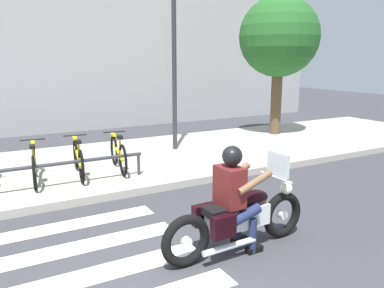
{
  "coord_description": "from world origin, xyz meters",
  "views": [
    {
      "loc": [
        -1.57,
        -3.47,
        2.54
      ],
      "look_at": [
        2.04,
        3.04,
        0.9
      ],
      "focal_mm": 36.64,
      "sensor_mm": 36.0,
      "label": 1
    }
  ],
  "objects_px": {
    "rider": "(235,192)",
    "motorcycle": "(239,217)",
    "bicycle_1": "(34,164)",
    "bicycle_3": "(118,154)",
    "bike_rack": "(62,165)",
    "tree_near_rack": "(279,38)",
    "street_lamp": "(174,47)",
    "bicycle_2": "(78,159)"
  },
  "relations": [
    {
      "from": "bicycle_2",
      "to": "rider",
      "type": "bearing_deg",
      "value": -74.89
    },
    {
      "from": "motorcycle",
      "to": "street_lamp",
      "type": "xyz_separation_m",
      "value": [
        1.69,
        5.25,
        2.35
      ]
    },
    {
      "from": "bicycle_1",
      "to": "bicycle_2",
      "type": "distance_m",
      "value": 0.85
    },
    {
      "from": "rider",
      "to": "bicycle_1",
      "type": "relative_size",
      "value": 0.85
    },
    {
      "from": "motorcycle",
      "to": "bike_rack",
      "type": "distance_m",
      "value": 3.81
    },
    {
      "from": "bicycle_2",
      "to": "tree_near_rack",
      "type": "bearing_deg",
      "value": 13.81
    },
    {
      "from": "bike_rack",
      "to": "tree_near_rack",
      "type": "relative_size",
      "value": 0.72
    },
    {
      "from": "bicycle_1",
      "to": "bicycle_3",
      "type": "relative_size",
      "value": 1.06
    },
    {
      "from": "bike_rack",
      "to": "rider",
      "type": "bearing_deg",
      "value": -66.41
    },
    {
      "from": "bicycle_3",
      "to": "bike_rack",
      "type": "bearing_deg",
      "value": -156.66
    },
    {
      "from": "bicycle_3",
      "to": "bike_rack",
      "type": "xyz_separation_m",
      "value": [
        -1.28,
        -0.55,
        0.05
      ]
    },
    {
      "from": "motorcycle",
      "to": "rider",
      "type": "relative_size",
      "value": 1.56
    },
    {
      "from": "rider",
      "to": "tree_near_rack",
      "type": "relative_size",
      "value": 0.33
    },
    {
      "from": "bicycle_1",
      "to": "street_lamp",
      "type": "height_order",
      "value": "street_lamp"
    },
    {
      "from": "rider",
      "to": "street_lamp",
      "type": "height_order",
      "value": "street_lamp"
    },
    {
      "from": "bicycle_2",
      "to": "bicycle_3",
      "type": "distance_m",
      "value": 0.85
    },
    {
      "from": "bike_rack",
      "to": "tree_near_rack",
      "type": "xyz_separation_m",
      "value": [
        7.09,
        2.19,
        2.59
      ]
    },
    {
      "from": "bicycle_2",
      "to": "bicycle_3",
      "type": "height_order",
      "value": "bicycle_3"
    },
    {
      "from": "tree_near_rack",
      "to": "bicycle_1",
      "type": "bearing_deg",
      "value": -167.71
    },
    {
      "from": "motorcycle",
      "to": "bicycle_3",
      "type": "bearing_deg",
      "value": 94.35
    },
    {
      "from": "bicycle_3",
      "to": "street_lamp",
      "type": "distance_m",
      "value": 3.29
    },
    {
      "from": "bicycle_3",
      "to": "bicycle_1",
      "type": "bearing_deg",
      "value": 179.98
    },
    {
      "from": "motorcycle",
      "to": "bicycle_3",
      "type": "xyz_separation_m",
      "value": [
        -0.31,
        4.02,
        0.04
      ]
    },
    {
      "from": "street_lamp",
      "to": "tree_near_rack",
      "type": "distance_m",
      "value": 3.85
    },
    {
      "from": "bicycle_1",
      "to": "tree_near_rack",
      "type": "distance_m",
      "value": 8.13
    },
    {
      "from": "street_lamp",
      "to": "bicycle_1",
      "type": "bearing_deg",
      "value": -161.53
    },
    {
      "from": "bicycle_1",
      "to": "street_lamp",
      "type": "relative_size",
      "value": 0.36
    },
    {
      "from": "rider",
      "to": "tree_near_rack",
      "type": "xyz_separation_m",
      "value": [
        5.57,
        5.65,
        2.31
      ]
    },
    {
      "from": "bicycle_1",
      "to": "tree_near_rack",
      "type": "relative_size",
      "value": 0.39
    },
    {
      "from": "bike_rack",
      "to": "tree_near_rack",
      "type": "height_order",
      "value": "tree_near_rack"
    },
    {
      "from": "bicycle_3",
      "to": "rider",
      "type": "bearing_deg",
      "value": -86.73
    },
    {
      "from": "tree_near_rack",
      "to": "bicycle_3",
      "type": "bearing_deg",
      "value": -164.25
    },
    {
      "from": "bike_rack",
      "to": "motorcycle",
      "type": "bearing_deg",
      "value": -65.36
    },
    {
      "from": "motorcycle",
      "to": "bicycle_2",
      "type": "bearing_deg",
      "value": 106.11
    },
    {
      "from": "bicycle_2",
      "to": "bike_rack",
      "type": "xyz_separation_m",
      "value": [
        -0.43,
        -0.55,
        0.05
      ]
    },
    {
      "from": "motorcycle",
      "to": "tree_near_rack",
      "type": "distance_m",
      "value": 8.33
    },
    {
      "from": "rider",
      "to": "street_lamp",
      "type": "xyz_separation_m",
      "value": [
        1.76,
        5.25,
        1.98
      ]
    },
    {
      "from": "bicycle_2",
      "to": "street_lamp",
      "type": "height_order",
      "value": "street_lamp"
    },
    {
      "from": "rider",
      "to": "motorcycle",
      "type": "bearing_deg",
      "value": -0.55
    },
    {
      "from": "bicycle_1",
      "to": "bike_rack",
      "type": "relative_size",
      "value": 0.54
    },
    {
      "from": "motorcycle",
      "to": "tree_near_rack",
      "type": "relative_size",
      "value": 0.52
    },
    {
      "from": "bicycle_1",
      "to": "bicycle_3",
      "type": "bearing_deg",
      "value": -0.02
    }
  ]
}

